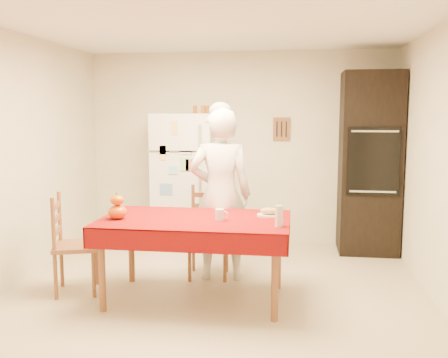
% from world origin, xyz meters
% --- Properties ---
extents(floor, '(4.50, 4.50, 0.00)m').
position_xyz_m(floor, '(0.00, 0.00, 0.00)').
color(floor, tan).
rests_on(floor, ground).
extents(room_shell, '(4.02, 4.52, 2.51)m').
position_xyz_m(room_shell, '(0.00, 0.00, 1.62)').
color(room_shell, beige).
rests_on(room_shell, ground).
extents(refrigerator, '(0.75, 0.74, 1.70)m').
position_xyz_m(refrigerator, '(-0.65, 1.88, 0.85)').
color(refrigerator, white).
rests_on(refrigerator, floor).
extents(oven_cabinet, '(0.70, 0.62, 2.20)m').
position_xyz_m(oven_cabinet, '(1.63, 1.93, 1.10)').
color(oven_cabinet, black).
rests_on(oven_cabinet, floor).
extents(dining_table, '(1.70, 1.00, 0.76)m').
position_xyz_m(dining_table, '(-0.15, 0.04, 0.69)').
color(dining_table, brown).
rests_on(dining_table, floor).
extents(chair_far, '(0.45, 0.44, 0.95)m').
position_xyz_m(chair_far, '(-0.15, 0.76, 0.51)').
color(chair_far, brown).
rests_on(chair_far, floor).
extents(chair_left, '(0.51, 0.52, 0.95)m').
position_xyz_m(chair_left, '(-1.38, 0.05, 0.51)').
color(chair_left, brown).
rests_on(chair_left, floor).
extents(seated_woman, '(0.68, 0.49, 1.76)m').
position_xyz_m(seated_woman, '(-0.02, 0.66, 0.88)').
color(seated_woman, silver).
rests_on(seated_woman, floor).
extents(coffee_mug, '(0.08, 0.08, 0.10)m').
position_xyz_m(coffee_mug, '(0.08, -0.02, 0.81)').
color(coffee_mug, white).
rests_on(coffee_mug, dining_table).
extents(pumpkin_lower, '(0.17, 0.17, 0.13)m').
position_xyz_m(pumpkin_lower, '(-0.84, -0.10, 0.82)').
color(pumpkin_lower, '#CF5604').
rests_on(pumpkin_lower, dining_table).
extents(pumpkin_upper, '(0.12, 0.12, 0.09)m').
position_xyz_m(pumpkin_upper, '(-0.84, -0.10, 0.93)').
color(pumpkin_upper, '#E03805').
rests_on(pumpkin_upper, pumpkin_lower).
extents(wine_glass, '(0.07, 0.07, 0.18)m').
position_xyz_m(wine_glass, '(0.61, -0.18, 0.85)').
color(wine_glass, silver).
rests_on(wine_glass, dining_table).
extents(bread_plate, '(0.24, 0.24, 0.02)m').
position_xyz_m(bread_plate, '(0.51, 0.21, 0.77)').
color(bread_plate, silver).
rests_on(bread_plate, dining_table).
extents(bread_loaf, '(0.18, 0.10, 0.06)m').
position_xyz_m(bread_loaf, '(0.51, 0.21, 0.81)').
color(bread_loaf, '#A38150').
rests_on(bread_loaf, bread_plate).
extents(spice_jar_left, '(0.05, 0.05, 0.10)m').
position_xyz_m(spice_jar_left, '(-0.53, 1.93, 1.75)').
color(spice_jar_left, '#93481A').
rests_on(spice_jar_left, refrigerator).
extents(spice_jar_mid, '(0.05, 0.05, 0.10)m').
position_xyz_m(spice_jar_mid, '(-0.43, 1.93, 1.75)').
color(spice_jar_mid, '#915C1A').
rests_on(spice_jar_mid, refrigerator).
extents(spice_jar_right, '(0.05, 0.05, 0.10)m').
position_xyz_m(spice_jar_right, '(-0.38, 1.93, 1.75)').
color(spice_jar_right, '#944F1B').
rests_on(spice_jar_right, refrigerator).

